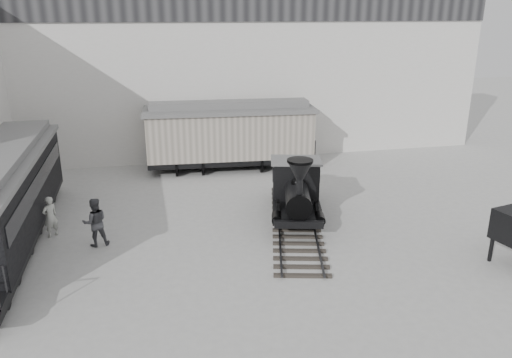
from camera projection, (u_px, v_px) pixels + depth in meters
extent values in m
plane|color=#9E9E9B|center=(268.00, 270.00, 17.43)|extent=(90.00, 90.00, 0.00)
cube|color=silver|center=(209.00, 66.00, 29.54)|extent=(34.00, 2.40, 11.00)
cube|color=black|center=(296.00, 223.00, 21.02)|extent=(4.08, 9.35, 0.16)
cube|color=#2D2D30|center=(279.00, 222.00, 21.02)|extent=(2.23, 8.91, 0.06)
cube|color=#2D2D30|center=(313.00, 223.00, 20.99)|extent=(2.23, 8.91, 0.06)
cylinder|color=black|center=(278.00, 214.00, 20.37)|extent=(0.37, 1.09, 1.09)
cylinder|color=black|center=(316.00, 215.00, 20.34)|extent=(0.37, 1.09, 1.09)
cylinder|color=black|center=(277.00, 203.00, 21.59)|extent=(0.37, 1.09, 1.09)
cylinder|color=black|center=(313.00, 203.00, 21.56)|extent=(0.37, 1.09, 1.09)
cube|color=black|center=(296.00, 206.00, 20.93)|extent=(2.77, 3.95, 0.28)
cylinder|color=black|center=(298.00, 198.00, 20.06)|extent=(1.50, 2.46, 0.99)
cylinder|color=black|center=(299.00, 187.00, 18.97)|extent=(0.31, 0.31, 0.60)
cone|color=black|center=(300.00, 171.00, 18.76)|extent=(1.15, 1.15, 0.70)
sphere|color=black|center=(297.00, 183.00, 20.29)|extent=(0.52, 0.52, 0.52)
cube|color=black|center=(296.00, 178.00, 21.48)|extent=(2.20, 1.76, 1.54)
cube|color=slate|center=(296.00, 160.00, 21.22)|extent=(2.44, 2.00, 0.08)
cube|color=black|center=(293.00, 177.00, 23.35)|extent=(2.21, 2.35, 0.89)
cylinder|color=black|center=(189.00, 163.00, 28.21)|extent=(2.08, 0.95, 0.81)
cylinder|color=black|center=(271.00, 160.00, 28.86)|extent=(2.08, 0.95, 0.81)
cube|color=black|center=(230.00, 158.00, 28.47)|extent=(9.30, 3.16, 0.30)
cube|color=gray|center=(230.00, 134.00, 28.01)|extent=(9.30, 3.26, 2.54)
cube|color=slate|center=(230.00, 110.00, 27.57)|extent=(9.63, 3.58, 0.20)
cube|color=slate|center=(229.00, 104.00, 27.48)|extent=(8.80, 1.81, 0.37)
cylinder|color=black|center=(27.00, 201.00, 22.61)|extent=(2.02, 0.79, 0.77)
cube|color=black|center=(6.00, 232.00, 19.00)|extent=(2.58, 12.65, 0.27)
cube|color=black|center=(4.00, 194.00, 19.06)|extent=(2.66, 11.00, 2.47)
cube|color=black|center=(39.00, 182.00, 19.22)|extent=(0.13, 10.25, 0.69)
imported|color=#B8BBB2|center=(50.00, 217.00, 19.77)|extent=(0.73, 0.71, 1.68)
imported|color=#3F4044|center=(95.00, 222.00, 18.97)|extent=(1.05, 0.88, 1.92)
cube|color=black|center=(491.00, 249.00, 17.90)|extent=(0.12, 0.12, 0.94)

